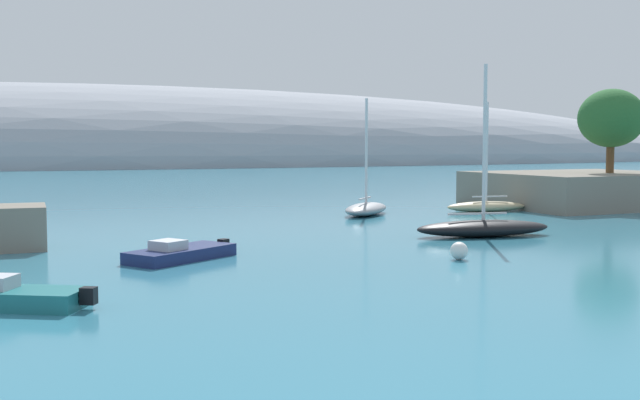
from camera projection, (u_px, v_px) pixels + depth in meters
The scene contains 9 objects.
shore_outcrop at pixel (584, 189), 60.53m from camera, with size 15.42×13.18×2.68m, color gray.
tree_clump_shore at pixel (611, 118), 58.76m from camera, with size 5.05×5.05×6.56m.
distant_ridge at pixel (133, 164), 188.60m from camera, with size 372.71×80.34×39.08m, color #999EA8.
sailboat_sand_near_shore at pixel (486, 206), 54.89m from camera, with size 6.25×2.70×7.95m.
sailboat_grey_mid_mooring at pixel (366, 208), 52.59m from camera, with size 6.07×6.25×8.08m.
sailboat_black_outer_mooring at pixel (483, 227), 40.23m from camera, with size 7.79×3.70×9.11m.
motorboat_navy_foreground at pixel (180, 253), 32.01m from camera, with size 5.21×4.27×0.91m.
motorboat_teal_alongside_breakwater at pixel (16, 297), 22.58m from camera, with size 4.38×3.52×0.96m.
mooring_buoy_white at pixel (459, 251), 32.07m from camera, with size 0.76×0.76×0.76m, color silver.
Camera 1 is at (-14.77, -8.89, 4.87)m, focal length 42.39 mm.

